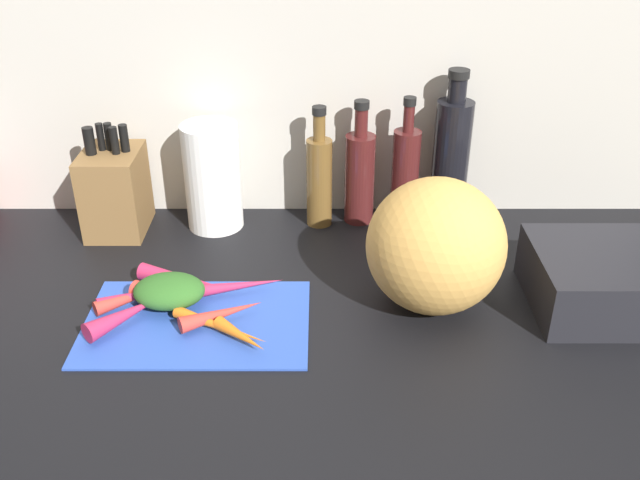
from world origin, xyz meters
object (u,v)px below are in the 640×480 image
at_px(carrot_4, 138,295).
at_px(winter_squash, 438,247).
at_px(bottle_1, 362,175).
at_px(bottle_3, 453,159).
at_px(carrot_3, 127,314).
at_px(carrot_1, 236,286).
at_px(bottle_2, 407,176).
at_px(carrot_0, 222,326).
at_px(carrot_6, 165,297).
at_px(cutting_board, 198,321).
at_px(dish_rack, 621,279).
at_px(carrot_5, 242,336).
at_px(bottle_0, 321,178).
at_px(paper_towel_roll, 215,177).
at_px(carrot_2, 142,293).
at_px(carrot_7, 224,313).
at_px(carrot_8, 184,279).
at_px(knife_block, 117,190).

height_order(carrot_4, winter_squash, winter_squash).
distance_m(bottle_1, bottle_3, 0.19).
distance_m(carrot_3, bottle_3, 0.72).
height_order(carrot_3, bottle_1, bottle_1).
bearing_deg(carrot_4, carrot_1, 9.91).
bearing_deg(bottle_3, bottle_2, -169.83).
relative_size(carrot_0, bottle_1, 0.67).
relative_size(carrot_4, carrot_6, 1.11).
bearing_deg(winter_squash, cutting_board, -172.43).
relative_size(carrot_1, carrot_4, 1.34).
bearing_deg(dish_rack, bottle_2, 138.68).
distance_m(carrot_1, carrot_6, 0.12).
distance_m(cutting_board, winter_squash, 0.42).
xyz_separation_m(carrot_5, winter_squash, (0.32, 0.11, 0.10)).
bearing_deg(carrot_0, bottle_0, 67.73).
height_order(carrot_3, dish_rack, dish_rack).
bearing_deg(paper_towel_roll, bottle_1, 4.56).
distance_m(carrot_4, bottle_2, 0.59).
distance_m(carrot_3, winter_squash, 0.53).
relative_size(bottle_0, bottle_2, 0.93).
relative_size(winter_squash, dish_rack, 0.79).
xyz_separation_m(carrot_2, bottle_2, (0.49, 0.30, 0.09)).
xyz_separation_m(cutting_board, carrot_7, (0.04, -0.00, 0.02)).
bearing_deg(carrot_7, paper_towel_roll, 98.99).
height_order(carrot_2, bottle_0, bottle_0).
relative_size(bottle_3, dish_rack, 1.09).
distance_m(carrot_6, winter_squash, 0.47).
relative_size(carrot_5, bottle_3, 0.33).
distance_m(carrot_3, carrot_7, 0.16).
height_order(carrot_8, dish_rack, dish_rack).
bearing_deg(carrot_1, carrot_4, -170.09).
height_order(carrot_2, bottle_2, bottle_2).
relative_size(carrot_5, dish_rack, 0.36).
xyz_separation_m(carrot_1, carrot_3, (-0.17, -0.09, 0.00)).
bearing_deg(carrot_7, carrot_8, 129.03).
height_order(carrot_3, winter_squash, winter_squash).
bearing_deg(bottle_1, carrot_4, -141.09).
bearing_deg(carrot_3, knife_block, 105.56).
distance_m(carrot_2, bottle_2, 0.58).
bearing_deg(dish_rack, knife_block, 163.68).
bearing_deg(bottle_0, carrot_7, -114.00).
height_order(carrot_8, bottle_2, bottle_2).
height_order(carrot_3, paper_towel_roll, paper_towel_roll).
bearing_deg(carrot_8, carrot_7, -50.97).
height_order(carrot_6, winter_squash, winter_squash).
bearing_deg(bottle_2, knife_block, -177.49).
bearing_deg(bottle_1, carrot_0, -120.93).
bearing_deg(bottle_3, carrot_5, -132.12).
relative_size(carrot_6, carrot_8, 0.71).
xyz_separation_m(carrot_2, dish_rack, (0.83, 0.00, 0.03)).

